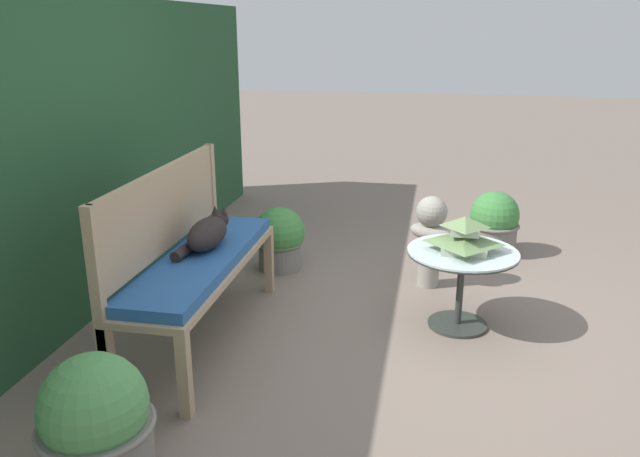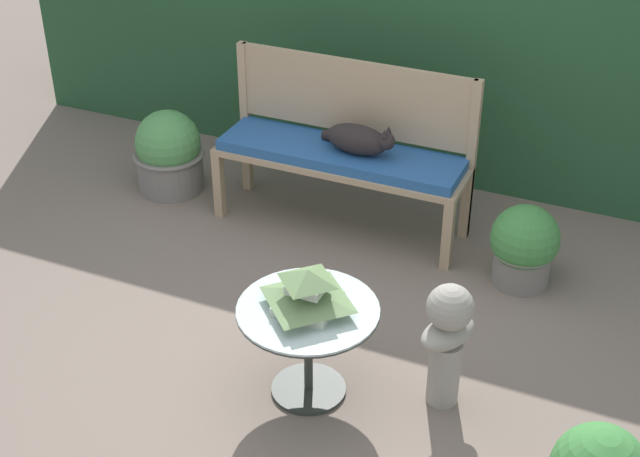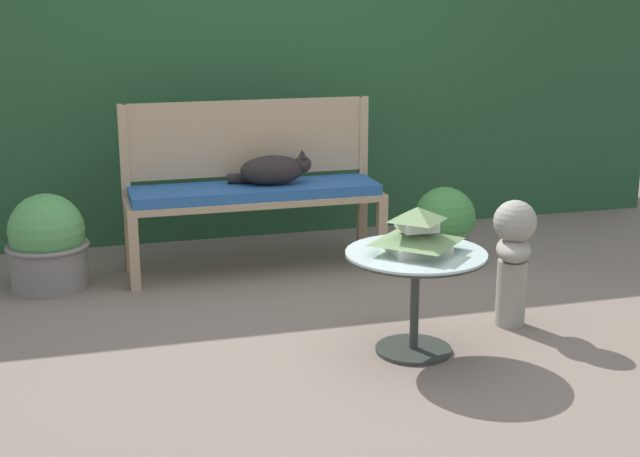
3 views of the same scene
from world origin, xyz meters
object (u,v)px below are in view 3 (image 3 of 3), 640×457
at_px(garden_bench, 255,197).
at_px(cat, 273,170).
at_px(pagoda_birdhouse, 417,233).
at_px(patio_table, 416,274).
at_px(potted_plant_table_near, 48,245).
at_px(garden_bust, 513,252).
at_px(potted_plant_patio_mid, 444,226).

bearing_deg(garden_bench, cat, -1.94).
distance_m(cat, pagoda_birdhouse, 1.59).
xyz_separation_m(patio_table, potted_plant_table_near, (-1.76, 1.54, -0.14)).
distance_m(patio_table, pagoda_birdhouse, 0.21).
bearing_deg(garden_bust, cat, 62.20).
height_order(patio_table, potted_plant_table_near, potted_plant_table_near).
xyz_separation_m(garden_bust, potted_plant_patio_mid, (0.12, 1.18, -0.16)).
bearing_deg(garden_bust, patio_table, 133.56).
bearing_deg(potted_plant_table_near, potted_plant_patio_mid, -3.38).
bearing_deg(pagoda_birdhouse, garden_bust, 18.00).
relative_size(garden_bench, potted_plant_table_near, 2.79).
bearing_deg(garden_bust, garden_bench, 65.30).
xyz_separation_m(cat, potted_plant_patio_mid, (1.12, -0.16, -0.40)).
bearing_deg(cat, pagoda_birdhouse, -73.03).
height_order(cat, potted_plant_table_near, cat).
distance_m(cat, garden_bust, 1.69).
height_order(pagoda_birdhouse, potted_plant_patio_mid, pagoda_birdhouse).
distance_m(garden_bench, potted_plant_table_near, 1.30).
height_order(patio_table, potted_plant_patio_mid, patio_table).
bearing_deg(garden_bust, pagoda_birdhouse, 133.56).
bearing_deg(garden_bench, garden_bust, -50.26).
bearing_deg(cat, patio_table, -73.03).
xyz_separation_m(cat, patio_table, (0.36, -1.55, -0.25)).
bearing_deg(pagoda_birdhouse, cat, 102.95).
relative_size(garden_bench, pagoda_birdhouse, 4.42).
bearing_deg(patio_table, pagoda_birdhouse, -63.43).
xyz_separation_m(cat, pagoda_birdhouse, (0.36, -1.55, -0.04)).
bearing_deg(garden_bust, potted_plant_patio_mid, 19.62).
relative_size(cat, potted_plant_patio_mid, 1.03).
bearing_deg(garden_bench, patio_table, -72.91).
height_order(garden_bust, potted_plant_patio_mid, garden_bust).
bearing_deg(potted_plant_patio_mid, pagoda_birdhouse, -118.82).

